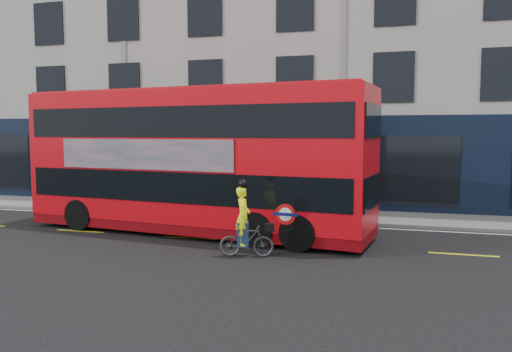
% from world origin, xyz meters
% --- Properties ---
extents(ground, '(120.00, 120.00, 0.00)m').
position_xyz_m(ground, '(0.00, 0.00, 0.00)').
color(ground, black).
rests_on(ground, ground).
extents(pavement, '(60.00, 3.00, 0.12)m').
position_xyz_m(pavement, '(0.00, 6.50, 0.06)').
color(pavement, slate).
rests_on(pavement, ground).
extents(kerb, '(60.00, 0.12, 0.13)m').
position_xyz_m(kerb, '(0.00, 5.00, 0.07)').
color(kerb, slate).
rests_on(kerb, ground).
extents(building_terrace, '(50.00, 10.07, 15.00)m').
position_xyz_m(building_terrace, '(0.00, 12.94, 7.49)').
color(building_terrace, '#A4A29B').
rests_on(building_terrace, ground).
extents(road_edge_line, '(58.00, 0.10, 0.01)m').
position_xyz_m(road_edge_line, '(0.00, 4.70, 0.00)').
color(road_edge_line, silver).
rests_on(road_edge_line, ground).
extents(lane_dashes, '(58.00, 0.12, 0.01)m').
position_xyz_m(lane_dashes, '(0.00, 1.50, 0.00)').
color(lane_dashes, gold).
rests_on(lane_dashes, ground).
extents(bus, '(11.87, 4.11, 4.70)m').
position_xyz_m(bus, '(-4.17, 2.33, 2.41)').
color(bus, red).
rests_on(bus, ground).
extents(cyclist, '(1.50, 0.71, 2.08)m').
position_xyz_m(cyclist, '(-1.65, -0.31, 0.71)').
color(cyclist, '#404344').
rests_on(cyclist, ground).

